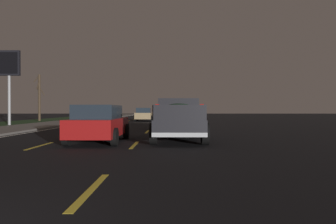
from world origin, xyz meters
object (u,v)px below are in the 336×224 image
sedan_white (94,116)px  sedan_red (99,123)px  pickup_truck (178,118)px  gas_price_sign (9,69)px  sedan_black (172,117)px  bare_tree_far (39,96)px  sedan_tan (144,114)px

sedan_white → sedan_red: size_ratio=1.00×
pickup_truck → sedan_white: size_ratio=1.23×
sedan_white → gas_price_sign: (0.53, 7.58, 4.09)m
sedan_red → gas_price_sign: 18.22m
pickup_truck → sedan_red: bearing=104.2°
sedan_red → sedan_black: (9.09, -3.15, 0.00)m
sedan_black → pickup_truck: bearing=-178.6°
pickup_truck → bare_tree_far: bare_tree_far is taller
pickup_truck → bare_tree_far: (22.74, 15.85, 1.96)m
bare_tree_far → sedan_red: bearing=-152.1°
sedan_red → bare_tree_far: bare_tree_far is taller
sedan_red → gas_price_sign: bearing=38.4°
sedan_tan → pickup_truck: bearing=-171.4°
sedan_white → bare_tree_far: 13.81m
sedan_white → sedan_tan: 10.03m
bare_tree_far → gas_price_sign: bearing=-171.4°
pickup_truck → sedan_red: size_ratio=1.24×
pickup_truck → sedan_black: pickup_truck is taller
pickup_truck → sedan_black: size_ratio=1.23×
sedan_tan → sedan_black: 14.04m
sedan_red → sedan_black: 9.62m
pickup_truck → gas_price_sign: size_ratio=0.84×
sedan_tan → sedan_black: size_ratio=1.00×
sedan_red → gas_price_sign: gas_price_sign is taller
pickup_truck → sedan_red: (-0.85, 3.35, -0.20)m
sedan_white → sedan_tan: (9.41, -3.48, 0.00)m
sedan_white → sedan_black: (-4.28, -6.61, 0.00)m
pickup_truck → gas_price_sign: 19.81m
sedan_tan → gas_price_sign: bearing=128.8°
pickup_truck → sedan_black: (8.24, 0.20, -0.20)m
gas_price_sign → sedan_black: bearing=-108.7°
sedan_black → bare_tree_far: 21.45m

